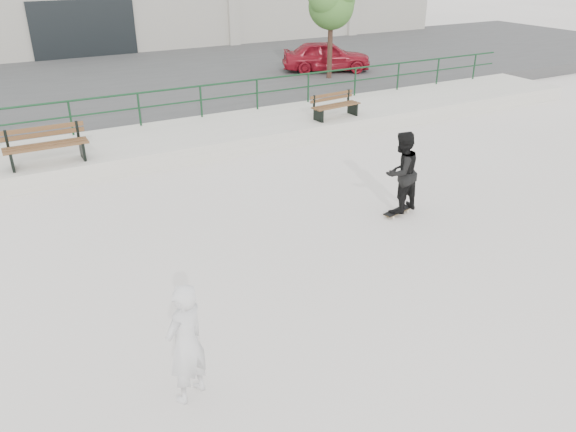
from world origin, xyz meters
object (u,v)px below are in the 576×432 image
bench_right (335,106)px  standing_skater (401,172)px  bench_left (46,146)px  seated_skater (186,343)px  red_car (326,56)px  tree (332,1)px  skateboard (397,211)px

bench_right → standing_skater: bearing=-115.7°
bench_left → bench_right: (8.70, 0.03, -0.08)m
bench_left → seated_skater: size_ratio=1.16×
red_car → tree: bearing=177.4°
red_car → skateboard: 13.80m
skateboard → standing_skater: (0.00, 0.00, 0.94)m
bench_right → red_car: red_car is taller
bench_left → standing_skater: (6.54, -5.89, 0.06)m
tree → red_car: size_ratio=1.06×
bench_right → red_car: 7.52m
red_car → standing_skater: standing_skater is taller
standing_skater → tree: bearing=-126.3°
red_car → seated_skater: bearing=166.3°
bench_right → red_car: size_ratio=0.45×
tree → red_car: (0.62, 1.25, -2.39)m
seated_skater → bench_left: bearing=-114.6°
bench_right → seated_skater: bearing=-137.9°
red_car → standing_skater: size_ratio=2.08×
seated_skater → skateboard: bearing=179.9°
bench_left → standing_skater: bearing=-41.7°
tree → red_car: 2.77m
bench_right → seated_skater: (-8.24, -9.07, -0.01)m
bench_left → red_car: 14.09m
tree → bench_right: bearing=-121.2°
seated_skater → bench_right: bearing=-159.7°
bench_left → bench_right: 8.70m
tree → skateboard: size_ratio=5.04×
red_car → skateboard: size_ratio=4.76×
bench_left → bench_right: bearing=0.4°
bench_left → red_car: red_car is taller
standing_skater → seated_skater: 6.85m
seated_skater → standing_skater: bearing=179.9°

